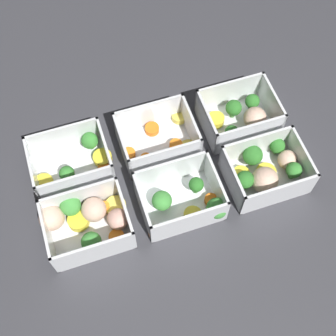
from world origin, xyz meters
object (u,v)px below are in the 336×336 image
object	(u,v)px
container_near_center	(159,139)
container_far_right	(86,220)
container_near_left	(241,116)
container_far_center	(185,201)
container_far_left	(266,170)
container_near_right	(74,163)

from	to	relation	value
container_near_center	container_far_right	bearing A→B (deg)	34.62
container_near_left	container_far_center	bearing A→B (deg)	39.40
container_far_left	container_far_right	xyz separation A→B (m)	(0.35, -0.01, -0.00)
container_far_center	container_far_right	distance (m)	0.18
container_far_right	container_near_right	bearing A→B (deg)	-92.88
container_near_right	container_far_left	size ratio (longest dim) A/B	1.10
container_far_left	container_far_center	distance (m)	0.17
container_near_center	container_near_right	size ratio (longest dim) A/B	0.98
container_far_center	container_far_left	bearing A→B (deg)	-176.54
container_far_left	container_far_right	bearing A→B (deg)	-1.57
container_far_left	container_near_left	bearing A→B (deg)	-91.73
container_near_right	container_near_center	bearing A→B (deg)	179.93
container_near_left	container_far_left	size ratio (longest dim) A/B	0.97
container_near_center	container_far_left	bearing A→B (deg)	142.11
container_far_center	container_near_right	bearing A→B (deg)	-39.18
container_far_center	container_far_right	bearing A→B (deg)	-6.18
container_near_center	container_far_left	xyz separation A→B (m)	(-0.17, 0.13, 0.00)
container_far_right	container_far_left	bearing A→B (deg)	178.43
container_near_left	container_near_center	distance (m)	0.17
container_far_center	container_far_right	xyz separation A→B (m)	(0.18, -0.02, -0.00)
container_near_center	container_far_right	distance (m)	0.22
container_far_center	container_far_right	size ratio (longest dim) A/B	0.95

